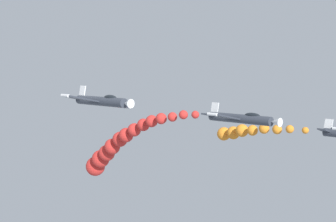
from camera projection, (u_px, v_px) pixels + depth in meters
smoke_trail_lead at (243, 132)px, 74.46m from camera, size 4.55×18.20×4.04m
airplane_left_inner at (241, 119)px, 56.93m from camera, size 9.45×10.35×2.95m
smoke_trail_left_inner at (113, 150)px, 79.14m from camera, size 5.36×29.52×13.66m
airplane_right_inner at (101, 101)px, 55.90m from camera, size 9.44×10.35×2.97m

